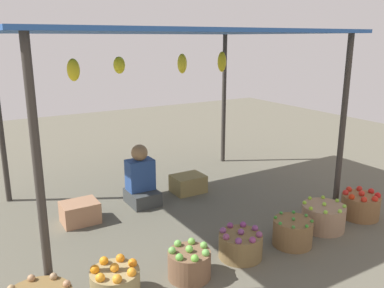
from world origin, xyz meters
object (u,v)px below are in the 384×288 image
object	(u,v)px
wooden_crate_near_vendor	(80,212)
basket_red_tomatoes	(360,206)
basket_limes	(323,217)
basket_green_apples	(189,263)
basket_purple_onions	(241,245)
vendor_person	(141,181)
wooden_crate_stacked_rear	(188,184)
basket_oranges	(115,283)
basket_green_chilies	(293,232)

from	to	relation	value
wooden_crate_near_vendor	basket_red_tomatoes	bearing A→B (deg)	-28.53
basket_limes	basket_red_tomatoes	distance (m)	0.62
basket_green_apples	basket_purple_onions	xyz separation A→B (m)	(0.61, 0.04, -0.01)
basket_green_apples	vendor_person	bearing A→B (deg)	79.47
wooden_crate_stacked_rear	basket_oranges	bearing A→B (deg)	-134.82
basket_limes	wooden_crate_near_vendor	xyz separation A→B (m)	(-2.29, 1.57, -0.02)
wooden_crate_near_vendor	basket_purple_onions	bearing A→B (deg)	-54.41
wooden_crate_near_vendor	basket_green_chilies	bearing A→B (deg)	-43.68
basket_green_chilies	wooden_crate_stacked_rear	world-z (taller)	basket_green_chilies
wooden_crate_near_vendor	basket_green_apples	bearing A→B (deg)	-72.17
basket_red_tomatoes	wooden_crate_near_vendor	xyz separation A→B (m)	(-2.91, 1.58, -0.02)
basket_oranges	wooden_crate_near_vendor	world-z (taller)	basket_oranges
basket_purple_onions	basket_red_tomatoes	world-z (taller)	basket_red_tomatoes
basket_oranges	basket_purple_onions	distance (m)	1.28
basket_red_tomatoes	wooden_crate_stacked_rear	size ratio (longest dim) A/B	1.01
basket_purple_onions	vendor_person	bearing A→B (deg)	99.12
wooden_crate_stacked_rear	basket_green_chilies	bearing A→B (deg)	-84.68
vendor_person	basket_green_chilies	bearing A→B (deg)	-63.92
basket_purple_onions	basket_limes	bearing A→B (deg)	0.16
basket_red_tomatoes	wooden_crate_near_vendor	bearing A→B (deg)	151.47
basket_purple_onions	basket_red_tomatoes	distance (m)	1.79
basket_red_tomatoes	wooden_crate_stacked_rear	xyz separation A→B (m)	(-1.35, 1.76, -0.02)
basket_green_apples	wooden_crate_stacked_rear	bearing A→B (deg)	59.75
vendor_person	wooden_crate_stacked_rear	world-z (taller)	vendor_person
basket_limes	basket_red_tomatoes	world-z (taller)	basket_red_tomatoes
basket_oranges	basket_limes	world-z (taller)	basket_limes
basket_green_apples	basket_limes	xyz separation A→B (m)	(1.77, 0.04, 0.01)
basket_green_apples	basket_green_chilies	size ratio (longest dim) A/B	0.95
basket_green_chilies	basket_limes	bearing A→B (deg)	9.04
vendor_person	basket_green_chilies	xyz separation A→B (m)	(0.89, -1.81, -0.16)
basket_purple_onions	basket_green_chilies	xyz separation A→B (m)	(0.61, -0.09, 0.01)
basket_oranges	basket_green_chilies	distance (m)	1.89
basket_green_chilies	basket_green_apples	bearing A→B (deg)	177.90
vendor_person	wooden_crate_near_vendor	distance (m)	0.88
basket_oranges	basket_limes	xyz separation A→B (m)	(2.44, -0.02, 0.01)
vendor_person	basket_red_tomatoes	xyz separation A→B (m)	(2.06, -1.74, -0.15)
basket_green_apples	wooden_crate_stacked_rear	distance (m)	2.07
vendor_person	wooden_crate_near_vendor	bearing A→B (deg)	-169.50
vendor_person	basket_purple_onions	bearing A→B (deg)	-80.88
basket_green_apples	wooden_crate_near_vendor	xyz separation A→B (m)	(-0.52, 1.61, -0.01)
basket_oranges	basket_green_apples	world-z (taller)	same
basket_oranges	basket_red_tomatoes	bearing A→B (deg)	-0.66
basket_limes	wooden_crate_near_vendor	world-z (taller)	basket_limes
vendor_person	basket_purple_onions	world-z (taller)	vendor_person
basket_oranges	wooden_crate_near_vendor	bearing A→B (deg)	84.33
basket_purple_onions	wooden_crate_near_vendor	xyz separation A→B (m)	(-1.12, 1.57, -0.00)
vendor_person	wooden_crate_stacked_rear	bearing A→B (deg)	1.88
basket_limes	basket_purple_onions	bearing A→B (deg)	-179.84
basket_green_apples	basket_limes	world-z (taller)	basket_limes
basket_purple_onions	wooden_crate_near_vendor	world-z (taller)	basket_purple_onions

